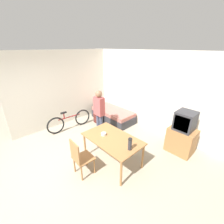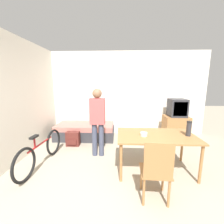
{
  "view_description": "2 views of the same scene",
  "coord_description": "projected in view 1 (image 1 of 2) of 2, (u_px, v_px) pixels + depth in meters",
  "views": [
    {
      "loc": [
        2.9,
        -0.93,
        2.8
      ],
      "look_at": [
        -0.13,
        1.93,
        0.96
      ],
      "focal_mm": 24.0,
      "sensor_mm": 36.0,
      "label": 1
    },
    {
      "loc": [
        -0.07,
        -1.54,
        1.7
      ],
      "look_at": [
        -0.23,
        2.02,
        1.01
      ],
      "focal_mm": 24.0,
      "sensor_mm": 36.0,
      "label": 2
    }
  ],
  "objects": [
    {
      "name": "mate_bowl",
      "position": [
        104.0,
        134.0,
        3.79
      ],
      "size": [
        0.13,
        0.13,
        0.07
      ],
      "color": "beige",
      "rests_on": "dining_table"
    },
    {
      "name": "wall_left",
      "position": [
        69.0,
        88.0,
        5.69
      ],
      "size": [
        0.06,
        4.42,
        2.7
      ],
      "color": "silver",
      "rests_on": "ground_plane"
    },
    {
      "name": "thermos_flask",
      "position": [
        130.0,
        144.0,
        3.21
      ],
      "size": [
        0.09,
        0.09,
        0.28
      ],
      "color": "#2D2D33",
      "rests_on": "dining_table"
    },
    {
      "name": "bicycle",
      "position": [
        70.0,
        121.0,
        5.42
      ],
      "size": [
        0.16,
        1.65,
        0.71
      ],
      "color": "black",
      "rests_on": "ground_plane"
    },
    {
      "name": "daybed",
      "position": [
        113.0,
        115.0,
        6.12
      ],
      "size": [
        1.78,
        0.86,
        0.45
      ],
      "color": "#333338",
      "rests_on": "ground_plane"
    },
    {
      "name": "wall_back",
      "position": [
        146.0,
        91.0,
        5.27
      ],
      "size": [
        5.49,
        0.06,
        2.7
      ],
      "color": "silver",
      "rests_on": "ground_plane"
    },
    {
      "name": "ground_plane",
      "position": [
        58.0,
        171.0,
        3.65
      ],
      "size": [
        20.0,
        20.0,
        0.0
      ],
      "primitive_type": "plane",
      "color": "#9E937F"
    },
    {
      "name": "dining_table",
      "position": [
        112.0,
        140.0,
        3.71
      ],
      "size": [
        1.47,
        0.89,
        0.73
      ],
      "color": "#9E6B3D",
      "rests_on": "ground_plane"
    },
    {
      "name": "person_standing",
      "position": [
        99.0,
        111.0,
        4.76
      ],
      "size": [
        0.34,
        0.21,
        1.58
      ],
      "color": "#3D4256",
      "rests_on": "ground_plane"
    },
    {
      "name": "backpack",
      "position": [
        98.0,
        118.0,
        5.89
      ],
      "size": [
        0.36,
        0.22,
        0.39
      ],
      "color": "#56231E",
      "rests_on": "ground_plane"
    },
    {
      "name": "tv",
      "position": [
        182.0,
        135.0,
        4.15
      ],
      "size": [
        0.7,
        0.55,
        1.24
      ],
      "color": "#9E6B3D",
      "rests_on": "ground_plane"
    },
    {
      "name": "wooden_chair",
      "position": [
        80.0,
        157.0,
        3.36
      ],
      "size": [
        0.44,
        0.44,
        0.95
      ],
      "color": "#9E6B3D",
      "rests_on": "ground_plane"
    }
  ]
}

